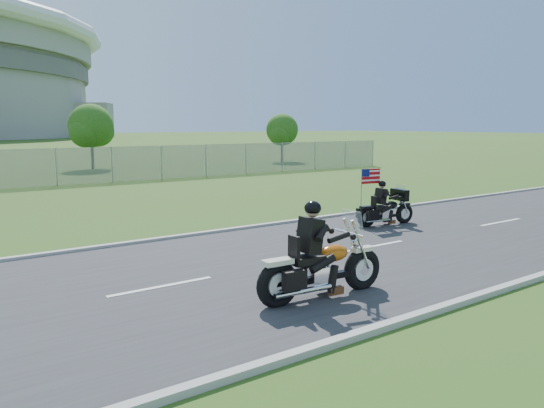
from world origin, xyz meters
TOP-DOWN VIEW (x-y plane):
  - ground at (0.00, 0.00)m, footprint 420.00×420.00m
  - road at (0.00, 0.00)m, footprint 120.00×8.00m
  - curb_north at (0.00, 4.05)m, footprint 120.00×0.18m
  - curb_south at (0.00, -4.05)m, footprint 120.00×0.18m
  - tree_fence_near at (6.04, 30.04)m, footprint 3.52×3.28m
  - tree_fence_far at (22.04, 28.03)m, footprint 3.08×2.87m
  - motorcycle_lead at (0.12, -2.32)m, footprint 2.80×0.79m
  - motorcycle_follow at (6.56, 1.91)m, footprint 2.19×0.83m

SIDE VIEW (x-z plane):
  - ground at x=0.00m, z-range 0.00..0.00m
  - road at x=0.00m, z-range 0.00..0.04m
  - curb_north at x=0.00m, z-range -0.01..0.11m
  - curb_south at x=0.00m, z-range -0.01..0.11m
  - motorcycle_follow at x=6.56m, z-range -0.41..1.42m
  - motorcycle_lead at x=0.12m, z-range -0.35..1.53m
  - tree_fence_far at x=22.04m, z-range 0.54..4.74m
  - tree_fence_near at x=6.04m, z-range 0.60..5.35m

